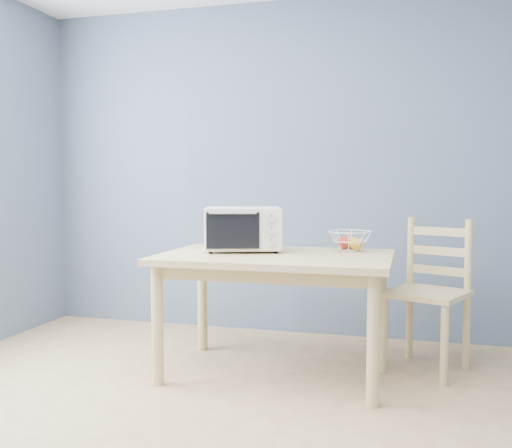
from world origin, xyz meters
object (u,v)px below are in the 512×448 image
(fruit_basket, at_px, (350,241))
(dining_chair, at_px, (429,296))
(dining_table, at_px, (275,270))
(toaster_oven, at_px, (240,228))

(fruit_basket, height_order, dining_chair, dining_chair)
(dining_table, bearing_deg, fruit_basket, 35.04)
(dining_table, relative_size, toaster_oven, 2.54)
(toaster_oven, xyz_separation_m, fruit_basket, (0.68, 0.21, -0.08))
(dining_chair, bearing_deg, dining_table, -135.57)
(toaster_oven, distance_m, fruit_basket, 0.71)
(dining_table, relative_size, dining_chair, 1.46)
(dining_table, height_order, dining_chair, dining_chair)
(dining_table, height_order, fruit_basket, fruit_basket)
(fruit_basket, distance_m, dining_chair, 0.61)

